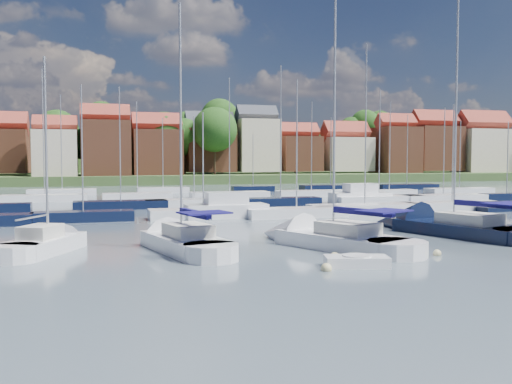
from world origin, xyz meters
name	(u,v)px	position (x,y,z in m)	size (l,w,h in m)	color
ground	(231,200)	(0.00, 40.00, 0.00)	(260.00, 260.00, 0.00)	#44515C
sailboat_left	(177,242)	(-11.86, 4.61, 0.36)	(5.20, 11.22, 14.78)	white
sailboat_centre	(321,239)	(-3.56, 3.23, 0.35)	(7.87, 12.23, 16.27)	white
sailboat_navy	(437,228)	(6.43, 6.41, 0.34)	(7.73, 14.23, 18.98)	black
sailboat_far	(52,245)	(-18.64, 5.61, 0.34)	(5.73, 8.68, 11.47)	white
tender	(357,262)	(-4.55, -3.41, 0.25)	(3.23, 2.08, 0.64)	white
buoy_b	(326,271)	(-6.30, -3.91, 0.00)	(0.51, 0.51, 0.51)	beige
buoy_c	(335,259)	(-4.71, -1.28, 0.00)	(0.52, 0.52, 0.52)	beige
buoy_d	(437,255)	(0.96, -1.74, 0.00)	(0.43, 0.43, 0.43)	beige
buoy_e	(358,234)	(0.82, 7.26, 0.00)	(0.43, 0.43, 0.43)	#D85914
marina_field	(257,199)	(1.91, 35.15, 0.43)	(79.62, 41.41, 15.93)	white
far_shore_town	(159,161)	(2.23, 132.67, 4.61)	(212.46, 90.00, 22.27)	#395229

